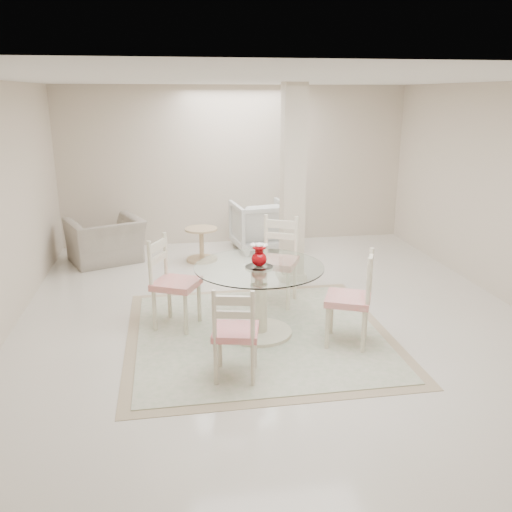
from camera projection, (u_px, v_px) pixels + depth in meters
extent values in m
plane|color=silver|center=(275.00, 316.00, 6.48)|extent=(7.00, 7.00, 0.00)
cube|color=beige|center=(236.00, 166.00, 9.39)|extent=(6.00, 0.02, 2.70)
cube|color=beige|center=(411.00, 338.00, 2.78)|extent=(6.00, 0.02, 2.70)
cube|color=white|center=(277.00, 79.00, 5.70)|extent=(6.00, 7.00, 0.02)
cube|color=beige|center=(293.00, 185.00, 7.39)|extent=(0.30, 0.30, 2.70)
cube|color=tan|center=(259.00, 334.00, 5.98)|extent=(2.87, 2.87, 0.01)
cube|color=beige|center=(259.00, 334.00, 5.98)|extent=(2.63, 2.63, 0.01)
cylinder|color=beige|center=(259.00, 333.00, 5.97)|extent=(0.72, 0.72, 0.05)
cylinder|color=beige|center=(259.00, 300.00, 5.86)|extent=(0.18, 0.18, 0.74)
cylinder|color=beige|center=(259.00, 269.00, 5.76)|extent=(0.30, 0.30, 0.03)
cylinder|color=white|center=(259.00, 267.00, 5.75)|extent=(1.38, 1.38, 0.01)
ellipsoid|color=#9B040A|center=(259.00, 259.00, 5.73)|extent=(0.17, 0.17, 0.16)
cylinder|color=#9B040A|center=(259.00, 250.00, 5.70)|extent=(0.09, 0.09, 0.05)
cylinder|color=#9B040A|center=(259.00, 247.00, 5.69)|extent=(0.14, 0.14, 0.02)
ellipsoid|color=white|center=(259.00, 245.00, 5.68)|extent=(0.10, 0.10, 0.04)
ellipsoid|color=white|center=(264.00, 246.00, 5.71)|extent=(0.10, 0.10, 0.04)
ellipsoid|color=white|center=(254.00, 246.00, 5.70)|extent=(0.10, 0.10, 0.04)
cylinder|color=beige|center=(331.00, 315.00, 5.91)|extent=(0.05, 0.05, 0.47)
cylinder|color=beige|center=(327.00, 328.00, 5.57)|extent=(0.05, 0.05, 0.47)
cylinder|color=beige|center=(366.00, 318.00, 5.83)|extent=(0.05, 0.05, 0.47)
cylinder|color=beige|center=(363.00, 332.00, 5.48)|extent=(0.05, 0.05, 0.47)
cube|color=#B21813|center=(348.00, 299.00, 5.62)|extent=(0.59, 0.59, 0.07)
cube|color=beige|center=(370.00, 269.00, 5.47)|extent=(0.21, 0.39, 0.55)
cylinder|color=#F7ECCB|center=(257.00, 289.00, 6.66)|extent=(0.05, 0.05, 0.50)
cylinder|color=#F7ECCB|center=(288.00, 292.00, 6.56)|extent=(0.05, 0.05, 0.50)
cylinder|color=#F7ECCB|center=(265.00, 279.00, 7.03)|extent=(0.05, 0.05, 0.50)
cylinder|color=#F7ECCB|center=(295.00, 281.00, 6.92)|extent=(0.05, 0.05, 0.50)
cube|color=red|center=(276.00, 263.00, 6.71)|extent=(0.64, 0.64, 0.08)
cube|color=#F7ECCB|center=(281.00, 230.00, 6.80)|extent=(0.41, 0.23, 0.59)
cylinder|color=beige|center=(186.00, 315.00, 5.89)|extent=(0.05, 0.05, 0.48)
cylinder|color=beige|center=(199.00, 303.00, 6.24)|extent=(0.05, 0.05, 0.48)
cylinder|color=beige|center=(155.00, 311.00, 6.00)|extent=(0.05, 0.05, 0.48)
cylinder|color=beige|center=(169.00, 299.00, 6.34)|extent=(0.05, 0.05, 0.48)
cube|color=red|center=(176.00, 284.00, 6.04)|extent=(0.62, 0.62, 0.07)
cube|color=beige|center=(158.00, 252.00, 6.00)|extent=(0.23, 0.40, 0.57)
cylinder|color=beige|center=(255.00, 348.00, 5.18)|extent=(0.04, 0.04, 0.43)
cylinder|color=beige|center=(220.00, 347.00, 5.20)|extent=(0.04, 0.04, 0.43)
cylinder|color=beige|center=(253.00, 365.00, 4.86)|extent=(0.04, 0.04, 0.43)
cylinder|color=beige|center=(216.00, 364.00, 4.88)|extent=(0.04, 0.04, 0.43)
cube|color=red|center=(236.00, 332.00, 4.96)|extent=(0.49, 0.49, 0.07)
cube|color=beige|center=(233.00, 308.00, 4.69)|extent=(0.37, 0.12, 0.50)
imported|color=#A29786|center=(106.00, 241.00, 8.47)|extent=(1.34, 1.27, 0.69)
imported|color=silver|center=(260.00, 225.00, 9.15)|extent=(0.99, 1.01, 0.83)
cylinder|color=tan|center=(202.00, 259.00, 8.63)|extent=(0.49, 0.49, 0.04)
cylinder|color=tan|center=(202.00, 244.00, 8.56)|extent=(0.07, 0.07, 0.47)
cylinder|color=tan|center=(201.00, 229.00, 8.48)|extent=(0.51, 0.51, 0.03)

